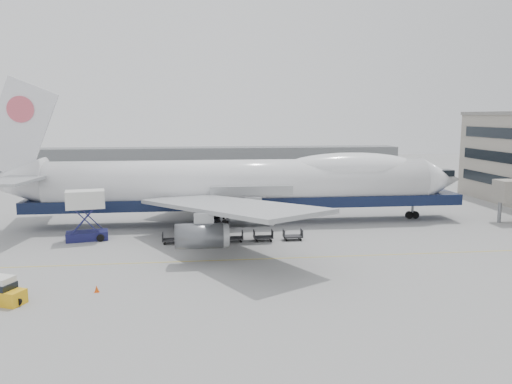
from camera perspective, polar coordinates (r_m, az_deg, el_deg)
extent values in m
plane|color=gray|center=(58.47, -0.58, -6.03)|extent=(260.00, 260.00, 0.00)
cube|color=gold|center=(52.73, 0.12, -7.68)|extent=(60.00, 0.15, 0.01)
cylinder|color=slate|center=(77.92, 26.07, -2.07)|extent=(0.50, 0.50, 3.00)
cube|color=slate|center=(126.79, -8.52, 3.47)|extent=(110.00, 8.00, 7.00)
cylinder|color=white|center=(69.10, -1.66, 1.08)|extent=(52.00, 6.40, 6.40)
cube|color=#0E1733|center=(69.58, -0.83, -1.00)|extent=(60.00, 5.76, 1.50)
cone|color=white|center=(77.25, 20.30, 1.35)|extent=(6.00, 6.40, 6.40)
cone|color=white|center=(72.97, -26.27, 1.06)|extent=(9.00, 6.40, 6.40)
ellipsoid|color=white|center=(71.96, 10.82, 2.64)|extent=(20.67, 5.78, 4.56)
cube|color=white|center=(71.99, -25.51, 6.54)|extent=(10.52, 0.50, 13.56)
cylinder|color=#DB5566|center=(71.82, -25.26, 8.55)|extent=(3.40, 0.30, 3.40)
cube|color=#9EA0A3|center=(54.91, -3.45, -1.57)|extent=(20.35, 26.74, 2.26)
cube|color=#9EA0A3|center=(83.13, -4.60, 1.93)|extent=(20.35, 26.74, 2.26)
cylinder|color=#595B60|center=(88.04, -6.65, 0.84)|extent=(4.80, 2.60, 2.60)
cylinder|color=#595B60|center=(79.36, -2.29, 0.03)|extent=(4.80, 2.60, 2.60)
cylinder|color=#595B60|center=(59.75, -0.79, -2.86)|extent=(4.80, 2.60, 2.60)
cylinder|color=#595B60|center=(50.66, -6.52, -5.03)|extent=(4.80, 2.60, 2.60)
cylinder|color=slate|center=(76.19, 17.44, -2.00)|extent=(0.36, 0.36, 2.50)
cylinder|color=black|center=(76.31, 17.42, -2.51)|extent=(1.10, 0.45, 1.10)
cylinder|color=slate|center=(66.70, -3.99, -3.10)|extent=(0.36, 0.36, 2.50)
cylinder|color=black|center=(66.85, -3.98, -3.69)|extent=(1.10, 0.45, 1.10)
cylinder|color=slate|center=(72.58, -4.22, -2.13)|extent=(0.36, 0.36, 2.50)
cylinder|color=black|center=(72.71, -4.21, -2.68)|extent=(1.10, 0.45, 1.10)
cube|color=#191A4C|center=(63.81, -18.73, -4.75)|extent=(5.17, 3.18, 1.06)
cube|color=silver|center=(62.96, -18.93, -0.79)|extent=(4.82, 3.30, 2.12)
cube|color=#191A4C|center=(62.33, -19.03, -2.95)|extent=(3.40, 0.77, 3.80)
cube|color=#191A4C|center=(64.36, -18.64, -2.57)|extent=(3.40, 0.77, 3.80)
cube|color=slate|center=(64.44, -18.64, -0.57)|extent=(2.49, 1.57, 0.15)
cylinder|color=black|center=(63.31, -20.44, -5.04)|extent=(0.87, 0.34, 0.87)
cylinder|color=black|center=(65.13, -20.05, -4.64)|extent=(0.87, 0.34, 0.87)
cylinder|color=black|center=(62.57, -17.35, -5.04)|extent=(0.87, 0.34, 0.87)
cylinder|color=black|center=(64.42, -17.04, -4.64)|extent=(0.87, 0.34, 0.87)
cube|color=#EDAD16|center=(45.32, -26.72, -10.64)|extent=(3.40, 2.71, 1.18)
cube|color=silver|center=(45.21, -27.11, -9.28)|extent=(2.19, 2.08, 1.07)
cube|color=black|center=(45.27, -27.09, -9.54)|extent=(2.33, 2.22, 0.54)
cylinder|color=black|center=(44.41, -25.68, -11.25)|extent=(0.75, 0.32, 0.75)
cylinder|color=black|center=(45.65, -25.11, -10.67)|extent=(0.75, 0.32, 0.75)
cone|color=#E04A0B|center=(45.32, -17.75, -10.48)|extent=(0.39, 0.39, 0.61)
cube|color=#E04A0B|center=(45.42, -17.73, -10.82)|extent=(0.41, 0.41, 0.03)
cube|color=#2D2D30|center=(59.65, -9.56, -5.41)|extent=(2.30, 1.35, 0.18)
cube|color=#2D2D30|center=(59.62, -10.63, -5.05)|extent=(0.08, 1.35, 0.90)
cube|color=#2D2D30|center=(59.51, -8.51, -5.02)|extent=(0.08, 1.35, 0.90)
cylinder|color=black|center=(59.24, -10.40, -5.83)|extent=(0.30, 0.12, 0.30)
cylinder|color=black|center=(60.30, -10.34, -5.57)|extent=(0.30, 0.12, 0.30)
cylinder|color=black|center=(59.15, -8.75, -5.81)|extent=(0.30, 0.12, 0.30)
cylinder|color=black|center=(60.22, -8.71, -5.55)|extent=(0.30, 0.12, 0.30)
cube|color=#2D2D30|center=(59.57, -6.08, -5.36)|extent=(2.30, 1.35, 0.18)
cube|color=#2D2D30|center=(59.48, -7.15, -5.00)|extent=(0.08, 1.35, 0.90)
cube|color=#2D2D30|center=(59.49, -5.02, -4.96)|extent=(0.08, 1.35, 0.90)
cylinder|color=black|center=(59.11, -6.90, -5.78)|extent=(0.30, 0.12, 0.30)
cylinder|color=black|center=(60.18, -6.90, -5.52)|extent=(0.30, 0.12, 0.30)
cylinder|color=black|center=(59.12, -5.24, -5.75)|extent=(0.30, 0.12, 0.30)
cylinder|color=black|center=(60.19, -5.27, -5.49)|extent=(0.30, 0.12, 0.30)
cube|color=#2D2D30|center=(59.71, -2.61, -5.28)|extent=(2.30, 1.35, 0.18)
cube|color=#2D2D30|center=(59.55, -3.67, -4.93)|extent=(0.08, 1.35, 0.90)
cube|color=#2D2D30|center=(59.70, -1.56, -4.88)|extent=(0.08, 1.35, 0.90)
cylinder|color=black|center=(59.20, -3.39, -5.71)|extent=(0.30, 0.12, 0.30)
cylinder|color=black|center=(60.26, -3.46, -5.45)|extent=(0.30, 0.12, 0.30)
cylinder|color=black|center=(59.32, -1.75, -5.67)|extent=(0.30, 0.12, 0.30)
cylinder|color=black|center=(60.38, -1.84, -5.41)|extent=(0.30, 0.12, 0.30)
cube|color=#2D2D30|center=(60.07, 0.83, -5.19)|extent=(2.30, 1.35, 0.18)
cube|color=#2D2D30|center=(59.84, -0.21, -4.85)|extent=(0.08, 1.35, 0.90)
cube|color=#2D2D30|center=(60.12, 1.88, -4.79)|extent=(0.08, 1.35, 0.90)
cylinder|color=black|center=(59.51, 0.09, -5.62)|extent=(0.30, 0.12, 0.30)
cylinder|color=black|center=(60.56, -0.04, -5.36)|extent=(0.30, 0.12, 0.30)
cylinder|color=black|center=(59.73, 1.71, -5.57)|extent=(0.30, 0.12, 0.30)
cylinder|color=black|center=(60.78, 1.56, -5.32)|extent=(0.30, 0.12, 0.30)
cube|color=#2D2D30|center=(60.63, 4.22, -5.08)|extent=(2.30, 1.35, 0.18)
cube|color=#2D2D30|center=(60.34, 3.20, -4.75)|extent=(0.08, 1.35, 0.90)
cube|color=#2D2D30|center=(60.75, 5.25, -4.68)|extent=(0.08, 1.35, 0.90)
cylinder|color=black|center=(60.03, 3.52, -5.51)|extent=(0.30, 0.12, 0.30)
cylinder|color=black|center=(61.08, 3.33, -5.26)|extent=(0.30, 0.12, 0.30)
cylinder|color=black|center=(60.35, 5.11, -5.45)|extent=(0.30, 0.12, 0.30)
cylinder|color=black|center=(61.39, 4.90, -5.20)|extent=(0.30, 0.12, 0.30)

